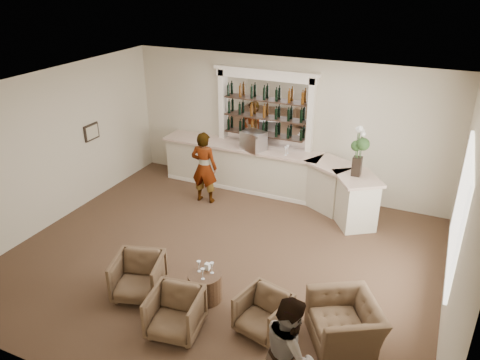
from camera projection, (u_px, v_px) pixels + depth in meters
name	position (u px, v px, depth m)	size (l,w,h in m)	color
ground	(221.00, 258.00, 9.13)	(8.00, 8.00, 0.00)	brown
room_shell	(244.00, 135.00, 8.67)	(8.04, 7.02, 3.32)	beige
bar_counter	(270.00, 173.00, 11.42)	(5.72, 1.80, 1.14)	beige
back_bar_alcove	(265.00, 109.00, 11.28)	(2.64, 0.25, 3.00)	white
cocktail_table	(205.00, 286.00, 7.93)	(0.58, 0.58, 0.50)	#513623
sommelier	(204.00, 167.00, 10.99)	(0.64, 0.42, 1.74)	gray
guest	(290.00, 351.00, 5.85)	(0.79, 0.62, 1.62)	gray
armchair_left	(138.00, 277.00, 7.97)	(0.80, 0.82, 0.75)	brown
armchair_center	(175.00, 313.00, 7.16)	(0.77, 0.79, 0.72)	brown
armchair_right	(263.00, 313.00, 7.19)	(0.72, 0.74, 0.67)	brown
armchair_far	(345.00, 323.00, 6.97)	(1.09, 0.95, 0.71)	brown
espresso_machine	(253.00, 141.00, 11.20)	(0.52, 0.44, 0.46)	#B7B7BC
flower_vase	(359.00, 148.00, 9.67)	(0.29, 0.29, 1.10)	black
wine_glass_bar_left	(286.00, 151.00, 10.93)	(0.07, 0.07, 0.21)	white
wine_glass_bar_right	(288.00, 149.00, 11.03)	(0.07, 0.07, 0.21)	white
wine_glass_tbl_a	(199.00, 266.00, 7.85)	(0.07, 0.07, 0.21)	white
wine_glass_tbl_b	(212.00, 268.00, 7.81)	(0.07, 0.07, 0.21)	white
wine_glass_tbl_c	(203.00, 274.00, 7.66)	(0.07, 0.07, 0.21)	white
napkin_holder	(207.00, 266.00, 7.92)	(0.08, 0.08, 0.12)	white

